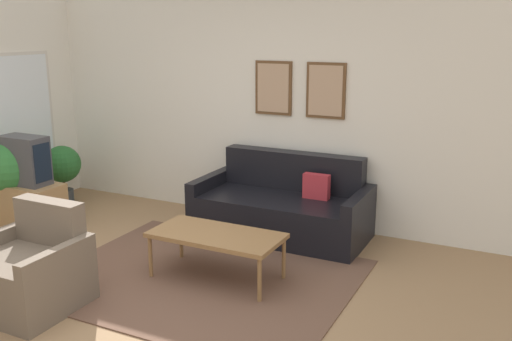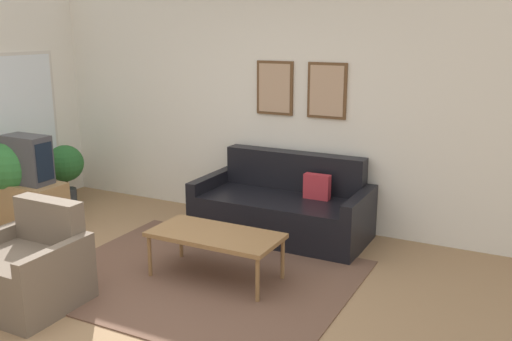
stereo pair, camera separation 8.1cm
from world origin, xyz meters
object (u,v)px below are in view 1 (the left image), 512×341
Objects in this scene: coffee_table at (216,237)px; armchair at (29,273)px; tv at (25,160)px; potted_plant_tall at (12,170)px; couch at (283,208)px.

armchair reaches higher than coffee_table.
tv reaches higher than armchair.
potted_plant_tall reaches higher than armchair.
potted_plant_tall is (-1.71, 1.37, 0.35)m from armchair.
tv is at bearing -158.44° from couch.
tv is at bearing -1.06° from potted_plant_tall.
tv reaches higher than couch.
coffee_table is 2.63m from tv.
armchair is (-1.18, -2.42, -0.01)m from couch.
couch is at bearing 21.56° from tv.
potted_plant_tall reaches higher than couch.
couch reaches higher than coffee_table.
coffee_table is at bearing -5.14° from potted_plant_tall.
couch is at bearing 19.99° from potted_plant_tall.
coffee_table is 1.58m from armchair.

